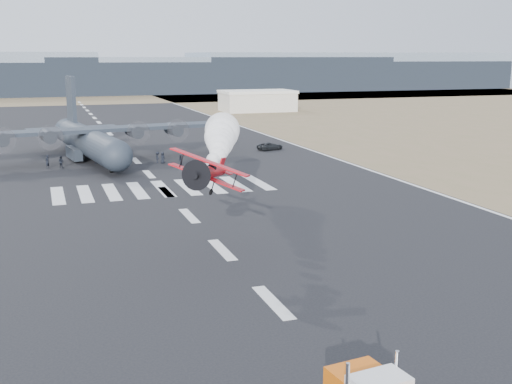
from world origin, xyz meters
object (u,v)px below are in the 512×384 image
transport_aircraft (89,139)px  crew_f (107,160)px  crew_e (163,158)px  support_vehicle (270,146)px  crew_c (158,157)px  crew_b (61,162)px  crew_a (47,162)px  aerobatic_biplane (210,172)px  crew_g (110,159)px  hangar_right (257,101)px  crew_d (96,158)px  crew_h (180,161)px

transport_aircraft → crew_f: (1.90, -7.05, -2.27)m
crew_e → crew_f: crew_f is taller
support_vehicle → transport_aircraft: bearing=73.1°
transport_aircraft → crew_c: 11.52m
crew_b → crew_f: 6.37m
crew_f → crew_a: bearing=33.0°
crew_a → crew_f: size_ratio=1.05×
aerobatic_biplane → crew_c: (4.22, 46.67, -6.01)m
crew_g → hangar_right: bearing=-52.1°
crew_f → crew_g: bearing=-66.3°
hangar_right → crew_a: size_ratio=10.99×
hangar_right → crew_d: size_ratio=11.74×
transport_aircraft → crew_e: 12.33m
transport_aircraft → crew_e: (9.86, -7.04, -2.31)m
crew_a → crew_b: size_ratio=1.08×
crew_b → crew_f: (6.32, -0.73, 0.02)m
crew_f → crew_c: bearing=-135.4°
support_vehicle → crew_f: (-27.66, -7.96, 0.25)m
transport_aircraft → crew_h: transport_aircraft is taller
crew_e → crew_h: size_ratio=1.07×
crew_a → crew_h: bearing=118.7°
crew_c → crew_g: 6.89m
crew_a → crew_b: 1.87m
crew_e → crew_a: bearing=129.1°
crew_b → support_vehicle: bearing=-128.7°
hangar_right → crew_b: size_ratio=11.88×
transport_aircraft → crew_c: bearing=-43.7°
crew_c → crew_h: size_ratio=1.08×
crew_a → crew_e: bearing=127.9°
crew_c → crew_d: 8.97m
crew_b → transport_aircraft: bearing=-85.7°
crew_a → crew_e: crew_a is taller
hangar_right → aerobatic_biplane: size_ratio=3.37×
hangar_right → crew_d: bearing=-123.3°
support_vehicle → crew_a: size_ratio=2.44×
hangar_right → crew_a: (-58.73, -80.75, -2.08)m
aerobatic_biplane → crew_h: (6.86, 43.05, -6.07)m
crew_d → crew_h: bearing=119.2°
crew_c → crew_e: crew_c is taller
crew_d → crew_c: bearing=131.9°
crew_b → crew_c: bearing=-141.5°
crew_h → crew_e: bearing=-158.0°
crew_f → crew_h: 10.43m
crew_a → crew_e: size_ratio=1.10×
transport_aircraft → crew_h: bearing=-49.0°
crew_g → crew_f: bearing=143.1°
support_vehicle → crew_g: 27.79m
crew_h → support_vehicle: bearing=111.3°
crew_a → crew_g: 8.74m
support_vehicle → crew_g: size_ratio=2.83×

